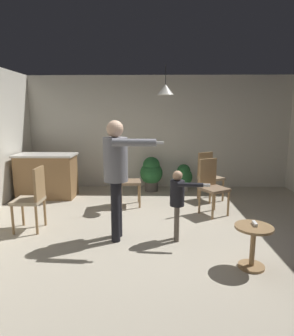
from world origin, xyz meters
name	(u,v)px	position (x,y,z in m)	size (l,w,h in m)	color
ground	(163,239)	(0.00, 0.00, 0.00)	(7.68, 7.68, 0.00)	#B2A893
wall_back	(159,132)	(0.00, 3.20, 1.35)	(6.40, 0.10, 2.70)	silver
kitchen_counter	(47,176)	(-2.45, 2.15, 0.48)	(1.26, 0.66, 0.95)	olive
side_table_by_couch	(253,242)	(1.03, -0.76, 0.33)	(0.44, 0.44, 0.52)	#99754C
person_adult	(117,167)	(-0.65, 0.02, 1.06)	(0.83, 0.53, 1.71)	black
person_child	(178,198)	(0.21, -0.01, 0.63)	(0.53, 0.32, 1.02)	#60564C
dining_chair_by_counter	(126,179)	(-0.67, 1.60, 0.55)	(0.46, 0.46, 1.00)	#99754C
dining_chair_near_wall	(209,174)	(1.03, 2.05, 0.55)	(0.58, 0.58, 1.00)	#99754C
dining_chair_centre_back	(33,196)	(-2.00, 0.32, 0.55)	(0.43, 0.43, 1.00)	#99754C
dining_chair_spare	(212,184)	(0.92, 1.15, 0.55)	(0.57, 0.57, 1.00)	#99754C
potted_plant_corner	(151,172)	(-0.18, 2.72, 0.45)	(0.53, 0.53, 0.81)	#4C4742
potted_plant_by_wall	(184,176)	(0.58, 2.75, 0.35)	(0.42, 0.42, 0.64)	#B7B2AD
spare_remote_on_table	(255,224)	(1.05, -0.73, 0.54)	(0.04, 0.13, 0.04)	white
ceiling_light_pendant	(165,90)	(0.09, 1.70, 2.25)	(0.32, 0.32, 0.55)	silver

